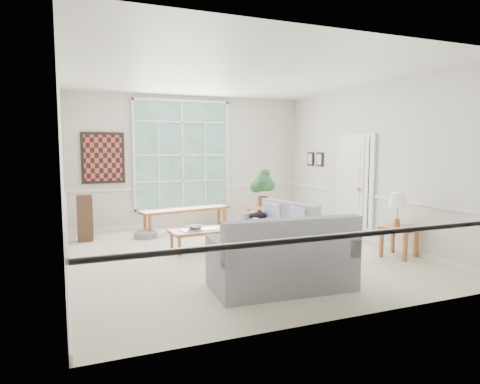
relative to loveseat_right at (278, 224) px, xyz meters
name	(u,v)px	position (x,y,z in m)	size (l,w,h in m)	color
floor	(239,254)	(-0.96, -0.39, -0.40)	(5.50, 6.00, 0.01)	beige
ceiling	(239,76)	(-0.96, -0.39, 2.61)	(5.50, 6.00, 0.02)	white
wall_back	(190,161)	(-0.96, 2.61, 1.11)	(5.50, 0.02, 3.00)	silver
wall_front	(348,179)	(-0.96, -3.39, 1.11)	(5.50, 0.02, 3.00)	silver
wall_left	(62,170)	(-3.71, -0.39, 1.11)	(0.02, 6.00, 3.00)	silver
wall_right	(371,164)	(1.79, -0.39, 1.11)	(0.02, 6.00, 3.00)	silver
window_back	(182,155)	(-1.16, 2.57, 1.26)	(2.30, 0.08, 2.40)	white
entry_door	(350,185)	(1.75, 0.21, 0.66)	(0.08, 0.90, 2.10)	white
door_sidelight	(370,183)	(1.75, -0.42, 0.76)	(0.08, 0.26, 1.90)	white
wall_art	(103,158)	(-2.91, 2.56, 1.21)	(0.90, 0.06, 1.10)	maroon
wall_frame_near	(319,159)	(1.75, 1.36, 1.16)	(0.04, 0.26, 0.32)	black
wall_frame_far	(310,159)	(1.75, 1.76, 1.16)	(0.04, 0.26, 0.32)	black
loveseat_right	(278,224)	(0.00, 0.00, 0.00)	(0.75, 1.46, 0.79)	gray
loveseat_front	(281,251)	(-1.12, -2.23, 0.09)	(1.80, 0.93, 0.97)	gray
coffee_table	(199,240)	(-1.52, 0.12, -0.21)	(1.01, 0.55, 0.38)	#A55C2F
pewter_bowl	(195,227)	(-1.57, 0.18, 0.02)	(0.31, 0.31, 0.08)	#99999E
window_bench	(187,219)	(-1.23, 2.02, -0.15)	(2.06, 0.40, 0.48)	#A55C2F
end_table	(262,217)	(0.36, 1.50, -0.13)	(0.53, 0.53, 0.53)	#A55C2F
houseplant	(263,187)	(0.37, 1.48, 0.55)	(0.48, 0.48, 0.82)	#224E2A
side_table	(399,242)	(1.44, -1.58, -0.13)	(0.51, 0.51, 0.52)	#A55C2F
table_lamp	(398,210)	(1.39, -1.58, 0.41)	(0.33, 0.33, 0.57)	white
pet_bed	(145,234)	(-2.21, 1.57, -0.32)	(0.47, 0.47, 0.14)	gray
floor_speaker	(85,218)	(-3.36, 1.69, 0.06)	(0.28, 0.22, 0.90)	#412A1C
cat	(258,216)	(-0.20, 0.48, 0.10)	(0.38, 0.27, 0.18)	black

